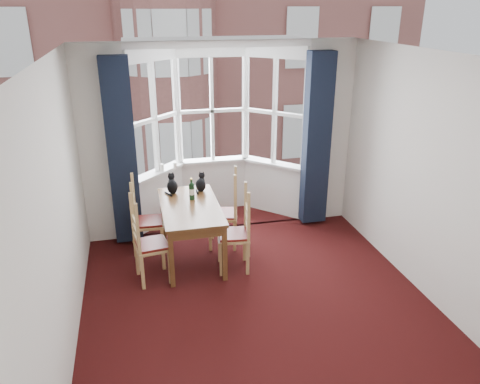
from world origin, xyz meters
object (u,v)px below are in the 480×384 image
object	(u,v)px
candle_short	(175,166)
cat_right	(201,184)
candle_tall	(162,168)
chair_right_far	(229,215)
cat_left	(172,185)
chair_left_far	(142,223)
chair_left_near	(144,247)
wine_bottle	(192,190)
dining_table	(190,212)
chair_right_near	(240,235)

from	to	relation	value
candle_short	cat_right	bearing A→B (deg)	-69.58
candle_tall	chair_right_far	bearing A→B (deg)	-48.77
cat_left	cat_right	xyz separation A→B (m)	(0.40, -0.01, -0.01)
chair_left_far	candle_short	bearing A→B (deg)	59.66
chair_left_near	wine_bottle	world-z (taller)	wine_bottle
chair_left_far	chair_left_near	bearing A→B (deg)	-89.67
dining_table	chair_right_far	size ratio (longest dim) A/B	1.54
dining_table	wine_bottle	distance (m)	0.31
dining_table	cat_right	distance (m)	0.56
chair_left_far	candle_short	xyz separation A→B (m)	(0.58, 0.99, 0.45)
chair_left_near	cat_left	distance (m)	1.12
chair_left_near	cat_left	world-z (taller)	cat_left
dining_table	chair_right_far	bearing A→B (deg)	22.76
chair_left_far	chair_right_near	bearing A→B (deg)	-28.35
chair_left_near	cat_right	world-z (taller)	cat_right
cat_right	cat_left	bearing A→B (deg)	178.24
dining_table	chair_left_near	world-z (taller)	chair_left_near
cat_left	wine_bottle	bearing A→B (deg)	-51.34
candle_tall	chair_left_near	bearing A→B (deg)	-102.64
chair_right_near	cat_left	size ratio (longest dim) A/B	3.11
candle_tall	candle_short	size ratio (longest dim) A/B	1.02
cat_left	wine_bottle	xyz separation A→B (m)	(0.24, -0.29, 0.02)
chair_left_far	wine_bottle	xyz separation A→B (m)	(0.69, -0.06, 0.44)
chair_left_far	cat_right	world-z (taller)	cat_right
chair_right_near	dining_table	bearing A→B (deg)	145.02
chair_right_far	cat_left	distance (m)	0.90
chair_left_near	chair_left_far	distance (m)	0.70
chair_left_near	cat_left	bearing A→B (deg)	64.06
chair_left_far	wine_bottle	world-z (taller)	wine_bottle
candle_tall	candle_short	bearing A→B (deg)	8.41
chair_left_far	chair_right_near	size ratio (longest dim) A/B	1.00
cat_right	wine_bottle	distance (m)	0.33
cat_left	chair_left_far	bearing A→B (deg)	-152.53
chair_left_near	candle_short	distance (m)	1.83
dining_table	chair_right_near	size ratio (longest dim) A/B	1.54
chair_left_near	chair_right_near	xyz separation A→B (m)	(1.22, 0.04, 0.00)
cat_right	wine_bottle	size ratio (longest dim) A/B	0.92
chair_right_near	candle_short	size ratio (longest dim) A/B	8.43
chair_right_far	wine_bottle	size ratio (longest dim) A/B	3.02
dining_table	candle_tall	size ratio (longest dim) A/B	12.74
chair_left_near	chair_right_far	xyz separation A→B (m)	(1.21, 0.69, 0.00)
candle_short	chair_left_far	bearing A→B (deg)	-120.34
dining_table	candle_tall	xyz separation A→B (m)	(-0.26, 1.21, 0.24)
chair_left_far	wine_bottle	distance (m)	0.83
dining_table	cat_left	bearing A→B (deg)	110.27
wine_bottle	chair_left_near	bearing A→B (deg)	-137.17
chair_right_far	candle_short	xyz separation A→B (m)	(-0.64, 0.99, 0.45)
chair_right_near	cat_right	distance (m)	1.04
dining_table	chair_left_far	xyz separation A→B (m)	(-0.64, 0.25, -0.21)
chair_right_far	candle_short	size ratio (longest dim) A/B	8.43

